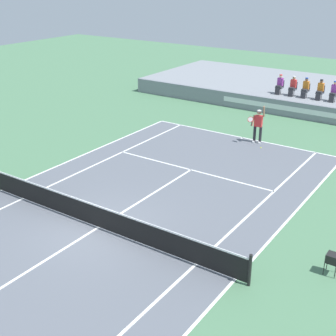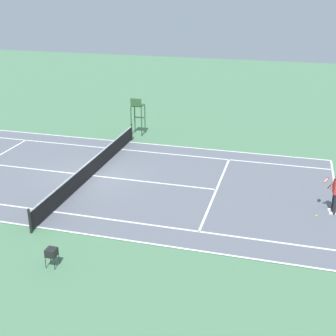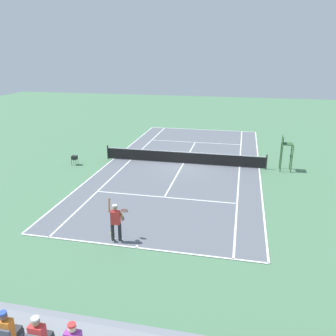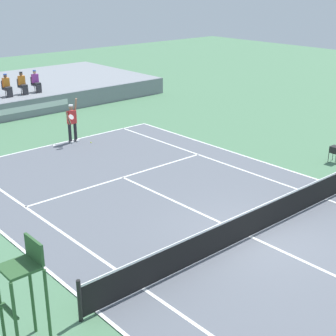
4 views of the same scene
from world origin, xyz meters
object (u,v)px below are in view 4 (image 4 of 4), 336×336
(umpire_chair, at_px, (24,282))
(spectator_seated_4, at_px, (36,82))
(tennis_ball, at_px, (91,143))
(spectator_seated_3, at_px, (23,84))
(ball_hopper, at_px, (335,149))
(spectator_seated_2, at_px, (7,86))
(tennis_player, at_px, (72,122))

(umpire_chair, bearing_deg, spectator_seated_4, 61.76)
(tennis_ball, bearing_deg, spectator_seated_3, 86.30)
(ball_hopper, bearing_deg, spectator_seated_4, 106.43)
(spectator_seated_2, distance_m, tennis_player, 7.04)
(umpire_chair, bearing_deg, ball_hopper, 7.42)
(spectator_seated_2, bearing_deg, umpire_chair, -113.79)
(spectator_seated_3, bearing_deg, umpire_chair, -116.18)
(tennis_player, distance_m, tennis_ball, 1.29)
(spectator_seated_4, bearing_deg, spectator_seated_2, 180.00)
(spectator_seated_3, relative_size, tennis_ball, 18.60)
(spectator_seated_3, bearing_deg, ball_hopper, -70.93)
(tennis_ball, bearing_deg, umpire_chair, -128.36)
(umpire_chair, xyz_separation_m, ball_hopper, (14.93, 1.94, -0.98))
(umpire_chair, bearing_deg, spectator_seated_3, 63.82)
(spectator_seated_4, xyz_separation_m, ball_hopper, (4.92, -16.68, -1.06))
(umpire_chair, distance_m, ball_hopper, 15.08)
(spectator_seated_4, height_order, umpire_chair, umpire_chair)
(spectator_seated_2, bearing_deg, spectator_seated_4, 0.00)
(tennis_ball, distance_m, umpire_chair, 14.04)
(spectator_seated_4, height_order, ball_hopper, spectator_seated_4)
(spectator_seated_3, relative_size, umpire_chair, 0.52)
(tennis_player, relative_size, tennis_ball, 30.63)
(spectator_seated_4, bearing_deg, tennis_ball, -99.93)
(spectator_seated_4, bearing_deg, ball_hopper, -73.57)
(spectator_seated_3, height_order, umpire_chair, umpire_chair)
(spectator_seated_4, xyz_separation_m, tennis_player, (-1.89, -7.01, -0.64))
(tennis_player, bearing_deg, umpire_chair, -124.95)
(tennis_ball, bearing_deg, tennis_player, 128.77)
(spectator_seated_3, height_order, tennis_ball, spectator_seated_3)
(spectator_seated_4, distance_m, umpire_chair, 21.14)
(ball_hopper, bearing_deg, tennis_ball, 124.84)
(spectator_seated_4, distance_m, tennis_player, 7.29)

